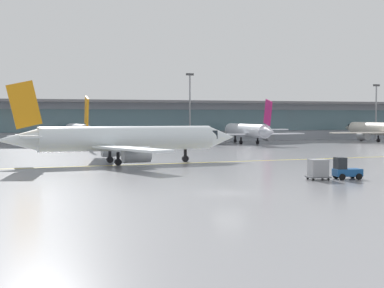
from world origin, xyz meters
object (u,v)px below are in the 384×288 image
at_px(gate_airplane_2, 78,132).
at_px(gate_airplane_3, 247,131).
at_px(gate_airplane_4, 382,129).
at_px(baggage_tug, 345,170).
at_px(cargo_dolly_lead, 318,169).
at_px(taxiing_regional_jet, 125,139).
at_px(apron_light_mast_3, 376,109).
at_px(apron_light_mast_2, 190,105).

bearing_deg(gate_airplane_2, gate_airplane_3, -92.87).
bearing_deg(gate_airplane_4, baggage_tug, 140.11).
distance_m(gate_airplane_4, cargo_dolly_lead, 86.37).
bearing_deg(baggage_tug, taxiing_regional_jet, 131.55).
distance_m(gate_airplane_2, baggage_tug, 71.05).
xyz_separation_m(baggage_tug, apron_light_mast_3, (58.97, 76.61, 6.74)).
bearing_deg(cargo_dolly_lead, baggage_tug, -0.00).
bearing_deg(apron_light_mast_2, taxiing_regional_jet, -116.22).
height_order(cargo_dolly_lead, apron_light_mast_3, apron_light_mast_3).
height_order(baggage_tug, apron_light_mast_3, apron_light_mast_3).
height_order(gate_airplane_4, cargo_dolly_lead, gate_airplane_4).
xyz_separation_m(gate_airplane_3, gate_airplane_4, (33.38, -1.30, 0.13)).
relative_size(gate_airplane_2, gate_airplane_3, 1.03).
xyz_separation_m(baggage_tug, apron_light_mast_2, (10.47, 78.78, 7.65)).
bearing_deg(baggage_tug, apron_light_mast_3, 60.58).
distance_m(gate_airplane_2, apron_light_mast_3, 75.63).
bearing_deg(apron_light_mast_3, baggage_tug, -127.59).
bearing_deg(apron_light_mast_2, gate_airplane_2, -160.14).
xyz_separation_m(gate_airplane_2, taxiing_regional_jet, (-0.07, -44.56, 0.20)).
relative_size(gate_airplane_3, baggage_tug, 10.18).
bearing_deg(gate_airplane_4, apron_light_mast_2, 72.46).
height_order(gate_airplane_2, taxiing_regional_jet, taxiing_regional_jet).
bearing_deg(apron_light_mast_2, baggage_tug, -97.57).
xyz_separation_m(taxiing_regional_jet, baggage_tug, (16.21, -24.60, -2.20)).
distance_m(baggage_tug, cargo_dolly_lead, 2.76).
distance_m(gate_airplane_4, apron_light_mast_3, 12.79).
xyz_separation_m(taxiing_regional_jet, apron_light_mast_2, (26.68, 54.17, 5.46)).
distance_m(gate_airplane_3, apron_light_mast_3, 40.55).
distance_m(gate_airplane_4, taxiing_regional_jet, 80.88).
bearing_deg(baggage_tug, gate_airplane_4, 59.44).
height_order(gate_airplane_4, taxiing_regional_jet, taxiing_regional_jet).
relative_size(gate_airplane_3, taxiing_regional_jet, 0.91).
relative_size(baggage_tug, cargo_dolly_lead, 1.20).
bearing_deg(gate_airplane_3, gate_airplane_2, 89.96).
distance_m(gate_airplane_3, taxiing_regional_jet, 56.00).
xyz_separation_m(taxiing_regional_jet, cargo_dolly_lead, (13.48, -24.21, -2.03)).
distance_m(gate_airplane_3, baggage_tug, 70.40).
relative_size(gate_airplane_2, baggage_tug, 10.47).
height_order(taxiing_regional_jet, baggage_tug, taxiing_regional_jet).
relative_size(gate_airplane_4, cargo_dolly_lead, 12.81).
distance_m(taxiing_regional_jet, apron_light_mast_3, 91.52).
relative_size(gate_airplane_2, gate_airplane_4, 0.98).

